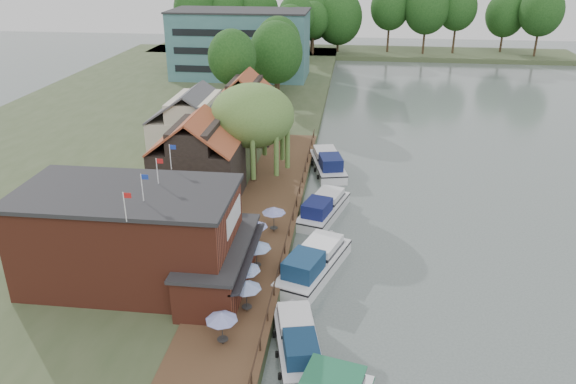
{
  "coord_description": "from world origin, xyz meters",
  "views": [
    {
      "loc": [
        -0.27,
        -35.26,
        23.93
      ],
      "look_at": [
        -6.0,
        12.0,
        3.0
      ],
      "focal_mm": 35.0,
      "sensor_mm": 36.0,
      "label": 1
    }
  ],
  "objects_px": {
    "umbrella_2": "(244,278)",
    "cruiser_1": "(314,260)",
    "umbrella_0": "(222,328)",
    "cruiser_3": "(328,161)",
    "cruiser_0": "(298,337)",
    "umbrella_4": "(256,233)",
    "cruiser_2": "(324,205)",
    "cottage_a": "(198,158)",
    "cottage_b": "(195,126)",
    "umbrella_1": "(246,296)",
    "willow": "(253,134)",
    "pub": "(156,238)",
    "umbrella_3": "(256,255)",
    "umbrella_5": "(274,219)",
    "hotel_block": "(240,44)",
    "cottage_c": "(245,107)"
  },
  "relations": [
    {
      "from": "cruiser_0",
      "to": "cruiser_1",
      "type": "relative_size",
      "value": 0.88
    },
    {
      "from": "cottage_b",
      "to": "cottage_a",
      "type": "bearing_deg",
      "value": -73.3
    },
    {
      "from": "cruiser_0",
      "to": "cruiser_3",
      "type": "height_order",
      "value": "cruiser_3"
    },
    {
      "from": "cottage_a",
      "to": "umbrella_2",
      "type": "height_order",
      "value": "cottage_a"
    },
    {
      "from": "umbrella_2",
      "to": "umbrella_3",
      "type": "relative_size",
      "value": 1.01
    },
    {
      "from": "hotel_block",
      "to": "willow",
      "type": "xyz_separation_m",
      "value": [
        11.5,
        -51.0,
        -0.94
      ]
    },
    {
      "from": "cruiser_1",
      "to": "umbrella_1",
      "type": "bearing_deg",
      "value": -100.97
    },
    {
      "from": "cottage_a",
      "to": "cottage_b",
      "type": "bearing_deg",
      "value": 106.7
    },
    {
      "from": "willow",
      "to": "umbrella_5",
      "type": "distance_m",
      "value": 12.59
    },
    {
      "from": "hotel_block",
      "to": "cottage_b",
      "type": "bearing_deg",
      "value": -85.03
    },
    {
      "from": "umbrella_2",
      "to": "cruiser_0",
      "type": "relative_size",
      "value": 0.26
    },
    {
      "from": "umbrella_0",
      "to": "cruiser_2",
      "type": "bearing_deg",
      "value": 76.7
    },
    {
      "from": "cruiser_1",
      "to": "umbrella_5",
      "type": "bearing_deg",
      "value": 148.16
    },
    {
      "from": "cottage_b",
      "to": "cottage_c",
      "type": "bearing_deg",
      "value": 66.04
    },
    {
      "from": "pub",
      "to": "cruiser_3",
      "type": "xyz_separation_m",
      "value": [
        10.99,
        26.34,
        -3.39
      ]
    },
    {
      "from": "willow",
      "to": "cottage_c",
      "type": "bearing_deg",
      "value": 104.04
    },
    {
      "from": "umbrella_0",
      "to": "cruiser_3",
      "type": "xyz_separation_m",
      "value": [
        4.71,
        33.0,
        -1.03
      ]
    },
    {
      "from": "willow",
      "to": "cruiser_3",
      "type": "distance_m",
      "value": 10.99
    },
    {
      "from": "cottage_a",
      "to": "cottage_b",
      "type": "xyz_separation_m",
      "value": [
        -3.0,
        10.0,
        0.0
      ]
    },
    {
      "from": "cruiser_1",
      "to": "cruiser_2",
      "type": "relative_size",
      "value": 1.08
    },
    {
      "from": "umbrella_3",
      "to": "umbrella_1",
      "type": "bearing_deg",
      "value": -87.18
    },
    {
      "from": "cruiser_2",
      "to": "umbrella_3",
      "type": "bearing_deg",
      "value": -94.07
    },
    {
      "from": "cottage_c",
      "to": "cruiser_0",
      "type": "bearing_deg",
      "value": -74.62
    },
    {
      "from": "pub",
      "to": "cruiser_2",
      "type": "distance_m",
      "value": 18.6
    },
    {
      "from": "umbrella_5",
      "to": "umbrella_2",
      "type": "bearing_deg",
      "value": -94.56
    },
    {
      "from": "hotel_block",
      "to": "umbrella_3",
      "type": "bearing_deg",
      "value": -77.78
    },
    {
      "from": "pub",
      "to": "willow",
      "type": "xyz_separation_m",
      "value": [
        3.5,
        20.0,
        1.56
      ]
    },
    {
      "from": "umbrella_4",
      "to": "cruiser_1",
      "type": "bearing_deg",
      "value": -20.83
    },
    {
      "from": "pub",
      "to": "umbrella_3",
      "type": "xyz_separation_m",
      "value": [
        6.86,
        2.38,
        -2.36
      ]
    },
    {
      "from": "umbrella_4",
      "to": "cruiser_1",
      "type": "distance_m",
      "value": 5.42
    },
    {
      "from": "cottage_c",
      "to": "umbrella_5",
      "type": "xyz_separation_m",
      "value": [
        7.29,
        -25.35,
        -2.96
      ]
    },
    {
      "from": "hotel_block",
      "to": "umbrella_0",
      "type": "distance_m",
      "value": 79.11
    },
    {
      "from": "hotel_block",
      "to": "umbrella_1",
      "type": "xyz_separation_m",
      "value": [
        15.13,
        -74.09,
        -4.86
      ]
    },
    {
      "from": "umbrella_5",
      "to": "cruiser_1",
      "type": "distance_m",
      "value": 6.13
    },
    {
      "from": "umbrella_2",
      "to": "cruiser_3",
      "type": "height_order",
      "value": "umbrella_2"
    },
    {
      "from": "umbrella_4",
      "to": "umbrella_0",
      "type": "bearing_deg",
      "value": -89.52
    },
    {
      "from": "willow",
      "to": "umbrella_4",
      "type": "bearing_deg",
      "value": -79.28
    },
    {
      "from": "umbrella_4",
      "to": "cruiser_1",
      "type": "xyz_separation_m",
      "value": [
        4.97,
        -1.89,
        -1.0
      ]
    },
    {
      "from": "cruiser_3",
      "to": "cruiser_1",
      "type": "bearing_deg",
      "value": -102.59
    },
    {
      "from": "umbrella_4",
      "to": "cruiser_2",
      "type": "bearing_deg",
      "value": 59.18
    },
    {
      "from": "umbrella_2",
      "to": "cruiser_1",
      "type": "relative_size",
      "value": 0.23
    },
    {
      "from": "cruiser_0",
      "to": "cruiser_3",
      "type": "distance_m",
      "value": 31.8
    },
    {
      "from": "cottage_b",
      "to": "umbrella_2",
      "type": "height_order",
      "value": "cottage_b"
    },
    {
      "from": "umbrella_5",
      "to": "cruiser_0",
      "type": "bearing_deg",
      "value": -75.84
    },
    {
      "from": "cottage_a",
      "to": "cottage_b",
      "type": "relative_size",
      "value": 0.9
    },
    {
      "from": "cottage_b",
      "to": "willow",
      "type": "xyz_separation_m",
      "value": [
        7.5,
        -5.0,
        0.96
      ]
    },
    {
      "from": "cruiser_0",
      "to": "umbrella_3",
      "type": "bearing_deg",
      "value": 104.13
    },
    {
      "from": "umbrella_0",
      "to": "umbrella_5",
      "type": "xyz_separation_m",
      "value": [
        1.01,
        15.31,
        0.0
      ]
    },
    {
      "from": "cottage_b",
      "to": "umbrella_1",
      "type": "relative_size",
      "value": 4.04
    },
    {
      "from": "cottage_b",
      "to": "cottage_c",
      "type": "height_order",
      "value": "same"
    }
  ]
}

